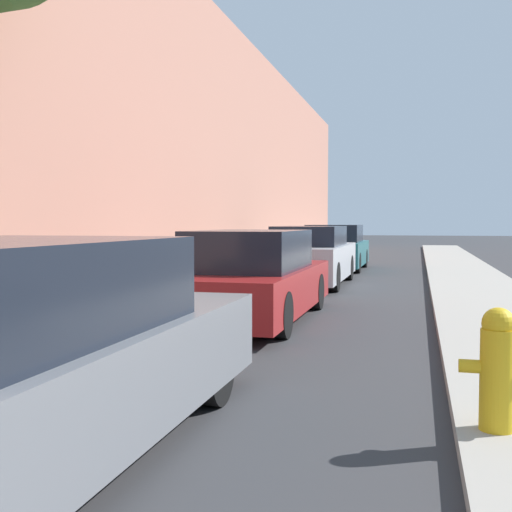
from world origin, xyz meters
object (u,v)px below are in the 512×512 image
object	(u,v)px
parked_car_silver	(311,257)
fire_hydrant	(497,367)
parked_car_grey	(13,357)
parked_car_red	(253,278)
parked_car_teal	(335,249)

from	to	relation	value
parked_car_silver	fire_hydrant	bearing A→B (deg)	-74.01
parked_car_grey	parked_car_red	size ratio (longest dim) A/B	1.00
parked_car_silver	parked_car_teal	world-z (taller)	parked_car_teal
parked_car_red	parked_car_teal	size ratio (longest dim) A/B	1.13
parked_car_silver	parked_car_teal	xyz separation A→B (m)	(-0.05, 4.98, -0.01)
parked_car_red	parked_car_teal	xyz separation A→B (m)	(-0.09, 10.67, 0.02)
parked_car_grey	parked_car_silver	distance (m)	11.58
parked_car_silver	parked_car_red	bearing A→B (deg)	-89.59
parked_car_red	fire_hydrant	distance (m)	5.72
parked_car_red	parked_car_silver	size ratio (longest dim) A/B	0.98
parked_car_red	parked_car_silver	distance (m)	5.69
parked_car_silver	fire_hydrant	world-z (taller)	parked_car_silver
parked_car_grey	parked_car_red	xyz separation A→B (m)	(0.01, 5.89, -0.01)
parked_car_red	fire_hydrant	xyz separation A→B (m)	(2.99, -4.87, -0.11)
parked_car_red	parked_car_teal	distance (m)	10.67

